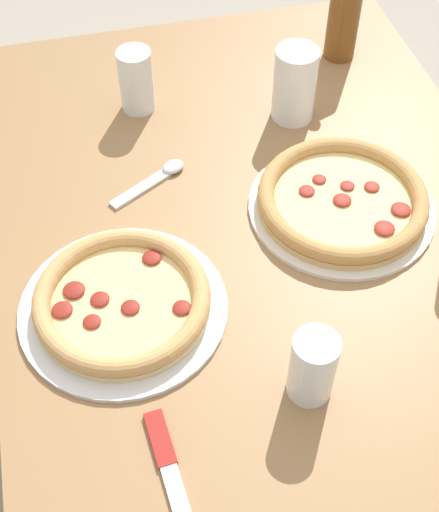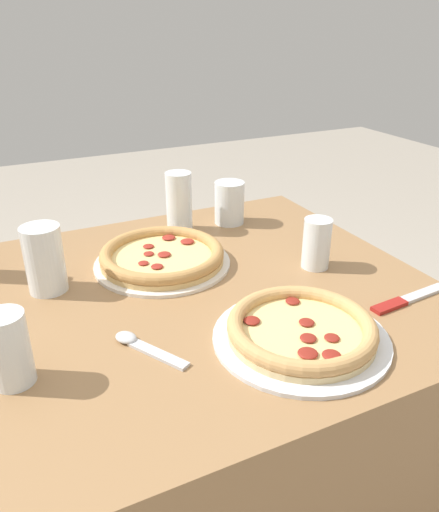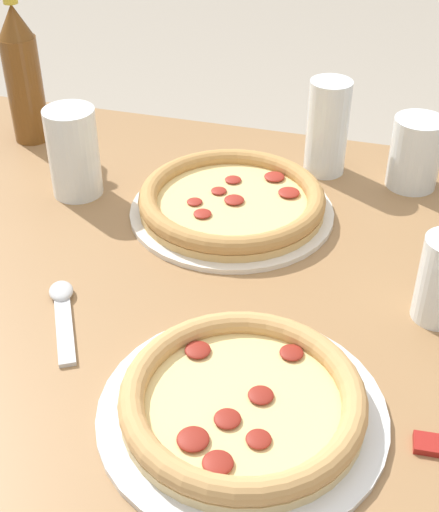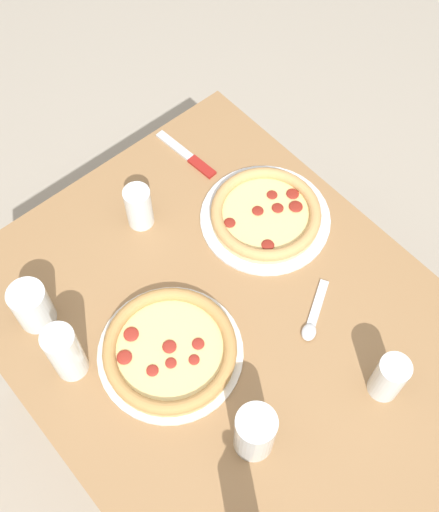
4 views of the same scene
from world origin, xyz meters
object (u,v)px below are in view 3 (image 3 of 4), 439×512
object	(u,v)px
glass_red_wine	(327,130)
glass_iced_tea	(74,156)
beer_bottle	(23,75)
glass_water	(415,156)
spoon	(63,308)
pizza_pepperoni	(232,202)
pizza_salami	(242,403)

from	to	relation	value
glass_red_wine	glass_iced_tea	distance (m)	0.40
glass_iced_tea	beer_bottle	world-z (taller)	beer_bottle
glass_water	spoon	world-z (taller)	glass_water
glass_iced_tea	beer_bottle	distance (m)	0.23
pizza_pepperoni	glass_iced_tea	size ratio (longest dim) A/B	2.19
pizza_salami	glass_red_wine	distance (m)	0.56
beer_bottle	pizza_salami	bearing A→B (deg)	135.10
glass_water	spoon	distance (m)	0.60
pizza_pepperoni	glass_iced_tea	world-z (taller)	glass_iced_tea
beer_bottle	glass_iced_tea	bearing A→B (deg)	136.88
pizza_pepperoni	glass_red_wine	bearing A→B (deg)	-122.93
beer_bottle	spoon	world-z (taller)	beer_bottle
pizza_pepperoni	spoon	distance (m)	0.31
glass_red_wine	glass_iced_tea	world-z (taller)	glass_red_wine
glass_red_wine	glass_water	bearing A→B (deg)	176.96
glass_red_wine	pizza_salami	bearing A→B (deg)	90.56
pizza_pepperoni	pizza_salami	distance (m)	0.40
glass_red_wine	beer_bottle	xyz separation A→B (m)	(0.52, 0.03, 0.04)
pizza_pepperoni	pizza_salami	bearing A→B (deg)	106.96
glass_iced_tea	beer_bottle	xyz separation A→B (m)	(0.16, -0.15, 0.05)
glass_red_wine	glass_iced_tea	bearing A→B (deg)	26.24
beer_bottle	glass_water	bearing A→B (deg)	-178.24
pizza_pepperoni	glass_red_wine	xyz separation A→B (m)	(-0.11, -0.17, 0.05)
glass_iced_tea	spoon	distance (m)	0.30
pizza_salami	glass_water	xyz separation A→B (m)	(-0.14, -0.55, 0.03)
spoon	glass_iced_tea	bearing A→B (deg)	-68.48
pizza_pepperoni	spoon	world-z (taller)	pizza_pepperoni
glass_iced_tea	pizza_pepperoni	bearing A→B (deg)	-178.48
pizza_pepperoni	glass_water	xyz separation A→B (m)	(-0.25, -0.16, 0.03)
pizza_pepperoni	glass_red_wine	size ratio (longest dim) A/B	1.97
glass_red_wine	spoon	xyz separation A→B (m)	(0.25, 0.45, -0.07)
glass_red_wine	spoon	distance (m)	0.52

